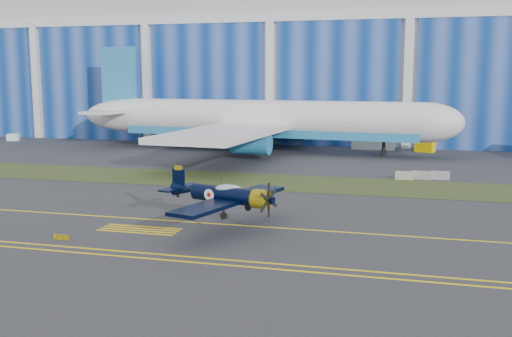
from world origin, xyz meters
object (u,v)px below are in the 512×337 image
(warbird, at_px, (224,195))
(shipping_container, at_px, (374,140))
(jetliner, at_px, (267,78))
(tug, at_px, (425,147))

(warbird, distance_m, shipping_container, 54.06)
(warbird, bearing_deg, jetliner, 116.61)
(tug, bearing_deg, warbird, -84.15)
(jetliner, distance_m, tug, 25.87)
(warbird, relative_size, tug, 5.35)
(jetliner, xyz_separation_m, tug, (23.11, 5.60, -10.20))
(tug, bearing_deg, jetliner, -144.53)
(shipping_container, xyz_separation_m, tug, (7.74, -1.73, -0.62))
(warbird, xyz_separation_m, tug, (14.86, 51.85, -1.85))
(jetliner, relative_size, shipping_container, 10.32)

